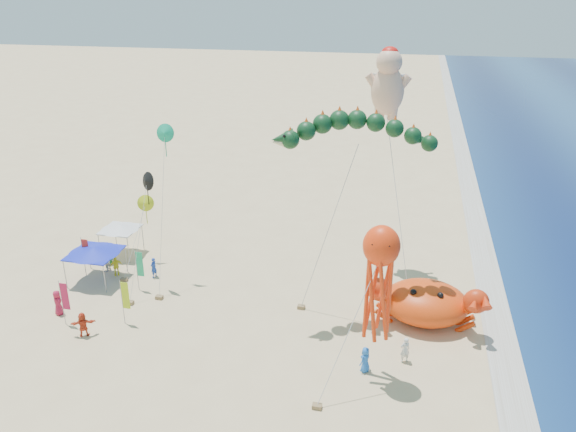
{
  "coord_description": "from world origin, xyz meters",
  "views": [
    {
      "loc": [
        5.62,
        -31.16,
        20.48
      ],
      "look_at": [
        -2.0,
        2.0,
        6.5
      ],
      "focal_mm": 35.0,
      "sensor_mm": 36.0,
      "label": 1
    }
  ],
  "objects_px": {
    "crab_inflatable": "(426,302)",
    "canopy_white": "(120,227)",
    "dragon_kite": "(356,136)",
    "canopy_blue": "(94,250)",
    "octopus_kite": "(379,274)",
    "cherub_kite": "(388,82)"
  },
  "relations": [
    {
      "from": "dragon_kite",
      "to": "canopy_white",
      "type": "relative_size",
      "value": 4.38
    },
    {
      "from": "canopy_blue",
      "to": "canopy_white",
      "type": "distance_m",
      "value": 4.4
    },
    {
      "from": "dragon_kite",
      "to": "crab_inflatable",
      "type": "bearing_deg",
      "value": -1.41
    },
    {
      "from": "canopy_blue",
      "to": "canopy_white",
      "type": "relative_size",
      "value": 1.24
    },
    {
      "from": "crab_inflatable",
      "to": "cherub_kite",
      "type": "height_order",
      "value": "cherub_kite"
    },
    {
      "from": "cherub_kite",
      "to": "canopy_blue",
      "type": "relative_size",
      "value": 4.43
    },
    {
      "from": "crab_inflatable",
      "to": "canopy_white",
      "type": "height_order",
      "value": "crab_inflatable"
    },
    {
      "from": "dragon_kite",
      "to": "octopus_kite",
      "type": "distance_m",
      "value": 8.88
    },
    {
      "from": "crab_inflatable",
      "to": "octopus_kite",
      "type": "distance_m",
      "value": 8.58
    },
    {
      "from": "crab_inflatable",
      "to": "octopus_kite",
      "type": "xyz_separation_m",
      "value": [
        -2.82,
        -6.35,
        5.03
      ]
    },
    {
      "from": "dragon_kite",
      "to": "octopus_kite",
      "type": "xyz_separation_m",
      "value": [
        2.21,
        -6.48,
        -5.66
      ]
    },
    {
      "from": "crab_inflatable",
      "to": "cherub_kite",
      "type": "xyz_separation_m",
      "value": [
        -3.77,
        7.94,
        12.74
      ]
    },
    {
      "from": "dragon_kite",
      "to": "cherub_kite",
      "type": "distance_m",
      "value": 8.18
    },
    {
      "from": "octopus_kite",
      "to": "canopy_blue",
      "type": "bearing_deg",
      "value": 162.66
    },
    {
      "from": "crab_inflatable",
      "to": "octopus_kite",
      "type": "height_order",
      "value": "octopus_kite"
    },
    {
      "from": "canopy_blue",
      "to": "crab_inflatable",
      "type": "bearing_deg",
      "value": -0.57
    },
    {
      "from": "cherub_kite",
      "to": "canopy_white",
      "type": "relative_size",
      "value": 5.48
    },
    {
      "from": "crab_inflatable",
      "to": "dragon_kite",
      "type": "xyz_separation_m",
      "value": [
        -5.02,
        0.12,
        10.69
      ]
    },
    {
      "from": "canopy_blue",
      "to": "dragon_kite",
      "type": "bearing_deg",
      "value": -0.34
    },
    {
      "from": "crab_inflatable",
      "to": "dragon_kite",
      "type": "bearing_deg",
      "value": 178.59
    },
    {
      "from": "canopy_blue",
      "to": "canopy_white",
      "type": "xyz_separation_m",
      "value": [
        -0.3,
        4.39,
        -0.0
      ]
    },
    {
      "from": "dragon_kite",
      "to": "canopy_blue",
      "type": "relative_size",
      "value": 3.53
    }
  ]
}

